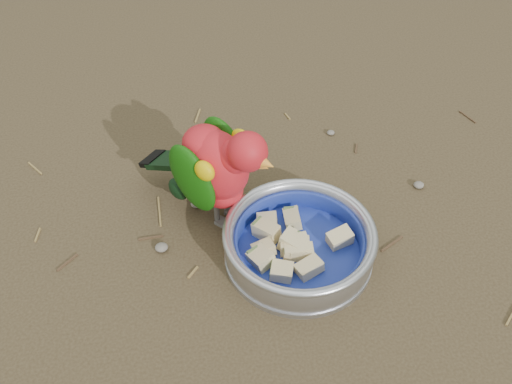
{
  "coord_description": "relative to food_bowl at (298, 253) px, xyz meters",
  "views": [
    {
      "loc": [
        -0.14,
        -0.54,
        0.71
      ],
      "look_at": [
        -0.05,
        0.09,
        0.08
      ],
      "focal_mm": 40.0,
      "sensor_mm": 36.0,
      "label": 1
    }
  ],
  "objects": [
    {
      "name": "lory_parrot",
      "position": [
        -0.11,
        0.11,
        0.09
      ],
      "size": [
        0.25,
        0.24,
        0.19
      ],
      "primitive_type": null,
      "rotation": [
        0.0,
        0.0,
        -2.31
      ],
      "color": "red",
      "rests_on": "ground"
    },
    {
      "name": "ground_debris",
      "position": [
        -0.01,
        0.02,
        -0.01
      ],
      "size": [
        0.9,
        0.8,
        0.01
      ],
      "primitive_type": null,
      "color": "olive",
      "rests_on": "ground"
    },
    {
      "name": "ground",
      "position": [
        -0.0,
        -0.02,
        -0.01
      ],
      "size": [
        60.0,
        60.0,
        0.0
      ],
      "primitive_type": "plane",
      "color": "#443623"
    },
    {
      "name": "bowl_wall",
      "position": [
        0.0,
        0.0,
        0.03
      ],
      "size": [
        0.23,
        0.23,
        0.04
      ],
      "primitive_type": null,
      "color": "#B2B2BA",
      "rests_on": "food_bowl"
    },
    {
      "name": "fruit_wedges",
      "position": [
        -0.0,
        0.0,
        0.02
      ],
      "size": [
        0.14,
        0.14,
        0.03
      ],
      "primitive_type": null,
      "color": "#D7C28A",
      "rests_on": "food_bowl"
    },
    {
      "name": "food_bowl",
      "position": [
        0.0,
        0.0,
        0.0
      ],
      "size": [
        0.23,
        0.23,
        0.02
      ],
      "primitive_type": "cylinder",
      "color": "#B2B2BA",
      "rests_on": "ground"
    }
  ]
}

